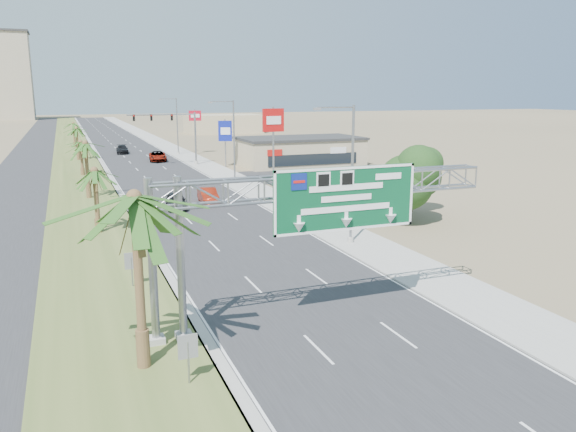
# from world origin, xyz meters

# --- Properties ---
(ground) EXTENTS (600.00, 600.00, 0.00)m
(ground) POSITION_xyz_m (0.00, 0.00, 0.00)
(ground) COLOR #8C7A59
(ground) RESTS_ON ground
(road) EXTENTS (12.00, 300.00, 0.02)m
(road) POSITION_xyz_m (0.00, 110.00, 0.01)
(road) COLOR #28282B
(road) RESTS_ON ground
(sidewalk_right) EXTENTS (4.00, 300.00, 0.10)m
(sidewalk_right) POSITION_xyz_m (8.50, 110.00, 0.05)
(sidewalk_right) COLOR #9E9B93
(sidewalk_right) RESTS_ON ground
(median_grass) EXTENTS (7.00, 300.00, 0.12)m
(median_grass) POSITION_xyz_m (-10.00, 110.00, 0.06)
(median_grass) COLOR #4B5B28
(median_grass) RESTS_ON ground
(opposing_road) EXTENTS (8.00, 300.00, 0.02)m
(opposing_road) POSITION_xyz_m (-17.00, 110.00, 0.01)
(opposing_road) COLOR #28282B
(opposing_road) RESTS_ON ground
(sign_gantry) EXTENTS (16.75, 1.24, 7.50)m
(sign_gantry) POSITION_xyz_m (-1.06, 9.93, 6.06)
(sign_gantry) COLOR gray
(sign_gantry) RESTS_ON ground
(palm_near) EXTENTS (5.70, 5.70, 8.35)m
(palm_near) POSITION_xyz_m (-9.20, 8.00, 6.93)
(palm_near) COLOR brown
(palm_near) RESTS_ON ground
(palm_row_b) EXTENTS (3.99, 3.99, 5.95)m
(palm_row_b) POSITION_xyz_m (-9.50, 32.00, 4.90)
(palm_row_b) COLOR brown
(palm_row_b) RESTS_ON ground
(palm_row_c) EXTENTS (3.99, 3.99, 6.75)m
(palm_row_c) POSITION_xyz_m (-9.50, 48.00, 5.66)
(palm_row_c) COLOR brown
(palm_row_c) RESTS_ON ground
(palm_row_d) EXTENTS (3.99, 3.99, 5.45)m
(palm_row_d) POSITION_xyz_m (-9.50, 66.00, 4.42)
(palm_row_d) COLOR brown
(palm_row_d) RESTS_ON ground
(palm_row_e) EXTENTS (3.99, 3.99, 6.15)m
(palm_row_e) POSITION_xyz_m (-9.50, 85.00, 5.09)
(palm_row_e) COLOR brown
(palm_row_e) RESTS_ON ground
(palm_row_f) EXTENTS (3.99, 3.99, 5.75)m
(palm_row_f) POSITION_xyz_m (-9.50, 110.00, 4.71)
(palm_row_f) COLOR brown
(palm_row_f) RESTS_ON ground
(streetlight_near) EXTENTS (3.27, 0.44, 10.00)m
(streetlight_near) POSITION_xyz_m (7.30, 22.00, 4.69)
(streetlight_near) COLOR gray
(streetlight_near) RESTS_ON ground
(streetlight_mid) EXTENTS (3.27, 0.44, 10.00)m
(streetlight_mid) POSITION_xyz_m (7.30, 52.00, 4.69)
(streetlight_mid) COLOR gray
(streetlight_mid) RESTS_ON ground
(streetlight_far) EXTENTS (3.27, 0.44, 10.00)m
(streetlight_far) POSITION_xyz_m (7.30, 88.00, 4.69)
(streetlight_far) COLOR gray
(streetlight_far) RESTS_ON ground
(signal_mast) EXTENTS (10.28, 0.71, 8.00)m
(signal_mast) POSITION_xyz_m (5.17, 71.97, 4.85)
(signal_mast) COLOR gray
(signal_mast) RESTS_ON ground
(store_building) EXTENTS (18.00, 10.00, 4.00)m
(store_building) POSITION_xyz_m (22.00, 66.00, 2.00)
(store_building) COLOR tan
(store_building) RESTS_ON ground
(oak_near) EXTENTS (4.50, 4.50, 6.80)m
(oak_near) POSITION_xyz_m (15.00, 26.00, 4.53)
(oak_near) COLOR brown
(oak_near) RESTS_ON ground
(oak_far) EXTENTS (3.50, 3.50, 5.60)m
(oak_far) POSITION_xyz_m (18.00, 30.00, 3.82)
(oak_far) COLOR brown
(oak_far) RESTS_ON ground
(median_signback_a) EXTENTS (0.75, 0.08, 2.08)m
(median_signback_a) POSITION_xyz_m (-7.80, 6.00, 1.45)
(median_signback_a) COLOR gray
(median_signback_a) RESTS_ON ground
(median_signback_b) EXTENTS (0.75, 0.08, 2.08)m
(median_signback_b) POSITION_xyz_m (-8.50, 18.00, 1.45)
(median_signback_b) COLOR gray
(median_signback_b) RESTS_ON ground
(tower_distant) EXTENTS (20.00, 16.00, 35.00)m
(tower_distant) POSITION_xyz_m (-32.00, 250.00, 17.50)
(tower_distant) COLOR tan
(tower_distant) RESTS_ON ground
(building_distant_right) EXTENTS (20.00, 12.00, 5.00)m
(building_distant_right) POSITION_xyz_m (30.00, 140.00, 2.50)
(building_distant_right) COLOR tan
(building_distant_right) RESTS_ON ground
(car_left_lane) EXTENTS (2.32, 4.71, 1.55)m
(car_left_lane) POSITION_xyz_m (-2.00, 39.44, 0.77)
(car_left_lane) COLOR black
(car_left_lane) RESTS_ON ground
(car_mid_lane) EXTENTS (1.96, 4.70, 1.51)m
(car_mid_lane) POSITION_xyz_m (1.50, 41.05, 0.76)
(car_mid_lane) COLOR maroon
(car_mid_lane) RESTS_ON ground
(car_right_lane) EXTENTS (3.20, 5.90, 1.57)m
(car_right_lane) POSITION_xyz_m (2.44, 79.04, 0.79)
(car_right_lane) COLOR gray
(car_right_lane) RESTS_ON ground
(car_far) EXTENTS (2.40, 5.22, 1.48)m
(car_far) POSITION_xyz_m (-1.75, 93.38, 0.74)
(car_far) COLOR black
(car_far) RESTS_ON ground
(pole_sign_red_near) EXTENTS (2.42, 0.62, 9.45)m
(pole_sign_red_near) POSITION_xyz_m (9.00, 42.39, 7.47)
(pole_sign_red_near) COLOR gray
(pole_sign_red_near) RESTS_ON ground
(pole_sign_blue) EXTENTS (1.99, 0.94, 7.04)m
(pole_sign_blue) POSITION_xyz_m (10.79, 67.95, 5.10)
(pole_sign_blue) COLOR gray
(pole_sign_blue) RESTS_ON ground
(pole_sign_red_far) EXTENTS (2.22, 0.70, 7.96)m
(pole_sign_red_far) POSITION_xyz_m (10.71, 87.79, 6.27)
(pole_sign_red_far) COLOR gray
(pole_sign_red_far) RESTS_ON ground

